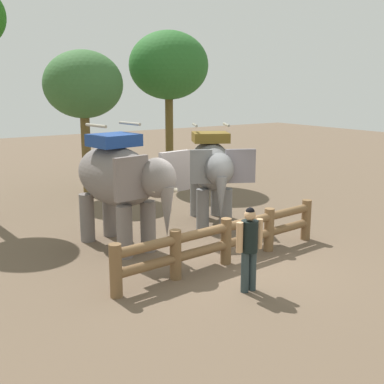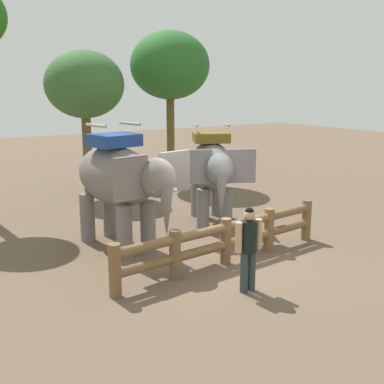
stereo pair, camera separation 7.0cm
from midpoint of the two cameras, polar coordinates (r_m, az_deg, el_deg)
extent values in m
plane|color=brown|center=(11.18, 3.81, -8.31)|extent=(60.00, 60.00, 0.00)
cylinder|color=brown|center=(9.44, -9.06, -9.02)|extent=(0.24, 0.24, 1.05)
cylinder|color=brown|center=(10.17, -2.12, -7.29)|extent=(0.24, 0.24, 1.05)
cylinder|color=brown|center=(11.02, 3.78, -5.72)|extent=(0.24, 0.24, 1.05)
cylinder|color=brown|center=(11.98, 8.76, -4.35)|extent=(0.24, 0.24, 1.05)
cylinder|color=brown|center=(13.02, 12.95, -3.16)|extent=(0.24, 0.24, 1.05)
cylinder|color=brown|center=(11.04, 3.77, -6.09)|extent=(5.63, 0.71, 0.20)
cylinder|color=brown|center=(10.92, 3.80, -4.10)|extent=(5.63, 0.71, 0.20)
cylinder|color=slate|center=(11.85, -5.29, -3.97)|extent=(0.37, 0.37, 1.24)
cylinder|color=slate|center=(11.47, -8.01, -4.59)|extent=(0.37, 0.37, 1.24)
cylinder|color=slate|center=(13.18, -9.68, -2.41)|extent=(0.37, 0.37, 1.24)
cylinder|color=slate|center=(12.84, -12.23, -2.92)|extent=(0.37, 0.37, 1.24)
ellipsoid|color=slate|center=(12.06, -9.08, 1.88)|extent=(1.64, 2.94, 1.44)
ellipsoid|color=slate|center=(10.71, -4.26, 1.66)|extent=(0.92, 1.03, 0.88)
cube|color=slate|center=(11.16, -2.21, 2.39)|extent=(0.83, 0.24, 0.93)
cube|color=slate|center=(10.44, -7.26, 1.60)|extent=(0.83, 0.24, 0.93)
cone|color=slate|center=(10.61, -3.12, -2.33)|extent=(0.33, 0.33, 1.13)
cone|color=beige|center=(10.68, -2.79, 0.25)|extent=(0.38, 0.16, 0.16)
cone|color=beige|center=(10.48, -4.16, 0.00)|extent=(0.38, 0.16, 0.16)
cube|color=navy|center=(11.93, -9.23, 5.97)|extent=(1.18, 1.07, 0.29)
cylinder|color=#A59E8C|center=(12.16, -7.41, 7.90)|extent=(0.19, 0.84, 0.07)
cylinder|color=#A59E8C|center=(11.65, -11.25, 7.57)|extent=(0.19, 0.84, 0.07)
cylinder|color=slate|center=(13.56, 3.79, -2.00)|extent=(0.35, 0.35, 1.16)
cylinder|color=slate|center=(13.46, 1.10, -2.08)|extent=(0.35, 0.35, 1.16)
cylinder|color=slate|center=(15.06, 2.73, -0.52)|extent=(0.35, 0.35, 1.16)
cylinder|color=slate|center=(14.98, 0.32, -0.59)|extent=(0.35, 0.35, 1.16)
ellipsoid|color=slate|center=(14.04, 2.00, 3.07)|extent=(2.23, 2.86, 1.36)
ellipsoid|color=slate|center=(12.51, 3.04, 2.69)|extent=(1.06, 1.12, 0.83)
cube|color=slate|center=(12.71, 5.48, 3.03)|extent=(0.74, 0.46, 0.87)
cube|color=slate|center=(12.52, 0.41, 2.95)|extent=(0.74, 0.46, 0.87)
cone|color=slate|center=(12.34, 3.24, -0.59)|extent=(0.31, 0.31, 1.07)
cube|color=brown|center=(13.93, 2.02, 6.37)|extent=(1.28, 1.23, 0.27)
cylinder|color=#A59E8C|center=(13.97, 3.86, 7.81)|extent=(0.42, 0.73, 0.07)
cylinder|color=#A59E8C|center=(13.84, 0.20, 7.79)|extent=(0.42, 0.73, 0.07)
cylinder|color=#2C3A3D|center=(9.74, 6.81, -9.04)|extent=(0.15, 0.15, 0.81)
cylinder|color=#2C3A3D|center=(9.64, 5.94, -9.25)|extent=(0.15, 0.15, 0.81)
cylinder|color=black|center=(9.45, 6.48, -5.13)|extent=(0.35, 0.35, 0.62)
cylinder|color=tan|center=(9.58, 7.60, -4.82)|extent=(0.13, 0.13, 0.59)
cylinder|color=tan|center=(9.32, 5.33, -5.27)|extent=(0.13, 0.13, 0.59)
sphere|color=tan|center=(9.33, 6.54, -2.67)|extent=(0.22, 0.22, 0.22)
sphere|color=black|center=(9.32, 6.55, -2.31)|extent=(0.17, 0.17, 0.17)
cylinder|color=brown|center=(19.96, -2.75, 6.53)|extent=(0.32, 0.32, 3.82)
ellipsoid|color=#296527|center=(19.87, -2.83, 14.49)|extent=(3.12, 3.12, 2.65)
cylinder|color=brown|center=(18.18, -12.28, 4.67)|extent=(0.33, 0.33, 3.18)
ellipsoid|color=#376632|center=(18.03, -12.63, 12.11)|extent=(2.79, 2.79, 2.37)
camera|label=1|loc=(0.04, -90.17, -0.04)|focal=45.94mm
camera|label=2|loc=(0.04, 89.83, 0.04)|focal=45.94mm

